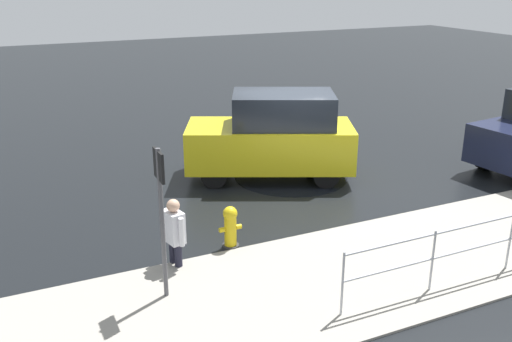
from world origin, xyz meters
The scene contains 8 objects.
ground_plane centered at (0.00, 0.00, 0.00)m, with size 60.00×60.00×0.00m, color black.
kerb_strip centered at (0.00, 4.20, 0.02)m, with size 24.00×3.20×0.04m, color gray.
moving_hatchback centered at (0.46, -0.56, 1.03)m, with size 4.25×3.18×2.06m.
fire_hydrant centered at (2.82, 2.46, 0.40)m, with size 0.42×0.31×0.80m.
pedestrian centered at (3.92, 2.69, 0.68)m, with size 0.31×0.56×1.22m.
metal_railing centered at (-1.06, 5.14, 0.71)m, with size 6.56×0.04×1.05m.
sign_post centered at (4.35, 3.57, 1.58)m, with size 0.07×0.44×2.40m.
puddle_patch centered at (0.05, -0.40, 0.00)m, with size 2.74×2.74×0.01m, color black.
Camera 1 is at (6.30, 11.06, 4.77)m, focal length 40.00 mm.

